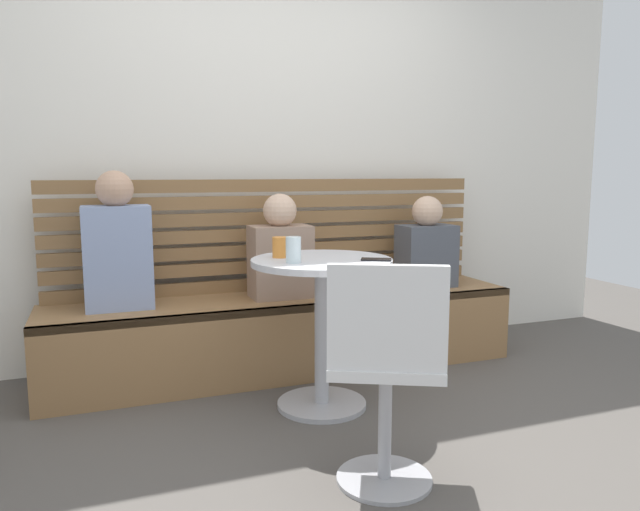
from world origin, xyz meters
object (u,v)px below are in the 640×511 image
person_child_left (280,252)px  booth_bench (288,333)px  person_adult (117,248)px  cafe_table (322,304)px  phone_on_table (376,259)px  white_chair (386,367)px  cup_glass_tall (293,250)px  person_child_middle (426,247)px  cup_tumbler_orange (280,247)px

person_child_left → booth_bench: bearing=-2.5°
person_adult → person_child_left: 0.88m
cafe_table → person_adult: (-0.91, 0.61, 0.24)m
booth_bench → person_child_left: bearing=177.5°
booth_bench → phone_on_table: 0.91m
person_child_left → cafe_table: bearing=-86.8°
cafe_table → white_chair: 0.81m
cup_glass_tall → person_child_middle: bearing=30.9°
white_chair → cup_glass_tall: size_ratio=7.08×
booth_bench → cafe_table: size_ratio=3.65×
person_adult → person_child_middle: bearing=-1.3°
booth_bench → cafe_table: (-0.01, -0.58, 0.30)m
booth_bench → cup_tumbler_orange: (-0.19, -0.47, 0.57)m
person_child_left → person_child_middle: (0.95, -0.01, -0.01)m
cafe_table → cup_tumbler_orange: cup_tumbler_orange is taller
person_adult → person_child_left: size_ratio=1.22×
white_chair → person_adult: 1.68m
person_child_left → cup_glass_tall: person_child_left is taller
cafe_table → cup_tumbler_orange: (-0.18, 0.11, 0.27)m
person_child_middle → cup_tumbler_orange: person_child_middle is taller
person_child_left → phone_on_table: (0.25, -0.72, 0.05)m
person_child_left → person_child_middle: 0.95m
white_chair → person_child_middle: (0.98, 1.38, 0.22)m
person_child_middle → cup_glass_tall: (-1.08, -0.65, 0.11)m
cafe_table → person_adult: bearing=145.9°
booth_bench → cup_glass_tall: size_ratio=22.50×
person_adult → person_child_left: (0.87, -0.03, -0.06)m
cafe_table → person_adult: 1.12m
booth_bench → person_adult: size_ratio=3.75×
cup_tumbler_orange → cup_glass_tall: (0.01, -0.18, 0.01)m
cup_glass_tall → person_child_left: bearing=78.4°
booth_bench → person_child_left: 0.48m
booth_bench → phone_on_table: size_ratio=19.29×
booth_bench → person_child_middle: 1.02m
person_child_middle → cup_glass_tall: 1.27m
person_child_middle → booth_bench: bearing=179.7°
cafe_table → person_child_middle: 1.09m
cup_glass_tall → phone_on_table: size_ratio=0.86×
phone_on_table → person_adult: bearing=85.2°
white_chair → person_child_middle: person_child_middle is taller
cafe_table → phone_on_table: phone_on_table is taller
cup_tumbler_orange → cup_glass_tall: cup_glass_tall is taller
cafe_table → booth_bench: bearing=88.9°
booth_bench → phone_on_table: (0.21, -0.72, 0.52)m
person_child_middle → cup_glass_tall: bearing=-149.1°
booth_bench → person_adult: bearing=177.8°
booth_bench → person_child_middle: (0.90, -0.00, 0.46)m
cup_glass_tall → cafe_table: bearing=23.8°
person_child_middle → phone_on_table: (-0.70, -0.71, 0.06)m
booth_bench → cup_glass_tall: (-0.18, -0.65, 0.58)m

